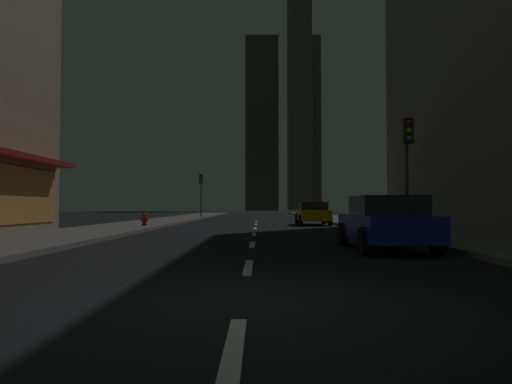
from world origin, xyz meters
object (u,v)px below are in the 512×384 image
at_px(traffic_light_far_left, 201,186).
at_px(car_parked_near, 385,222).
at_px(car_parked_far, 313,213).
at_px(street_lamp_right, 482,39).
at_px(fire_hydrant_far_left, 144,220).
at_px(traffic_light_near_right, 408,150).

bearing_deg(traffic_light_far_left, car_parked_near, -74.46).
xyz_separation_m(car_parked_far, traffic_light_far_left, (-9.10, 15.99, 2.45)).
bearing_deg(traffic_light_far_left, car_parked_far, -60.36).
bearing_deg(street_lamp_right, fire_hydrant_far_left, 129.05).
bearing_deg(street_lamp_right, car_parked_near, 134.93).
distance_m(car_parked_near, street_lamp_right, 5.01).
height_order(car_parked_far, street_lamp_right, street_lamp_right).
bearing_deg(car_parked_far, fire_hydrant_far_left, -154.08).
relative_size(traffic_light_near_right, street_lamp_right, 0.64).
relative_size(car_parked_near, traffic_light_near_right, 1.01).
relative_size(car_parked_far, fire_hydrant_far_left, 6.48).
height_order(fire_hydrant_far_left, traffic_light_near_right, traffic_light_near_right).
bearing_deg(car_parked_far, traffic_light_near_right, -81.53).
xyz_separation_m(fire_hydrant_far_left, traffic_light_near_right, (11.40, -8.15, 2.74)).
bearing_deg(street_lamp_right, traffic_light_far_left, 107.50).
bearing_deg(traffic_light_near_right, traffic_light_far_left, 110.93).
bearing_deg(car_parked_near, street_lamp_right, -45.07).
height_order(car_parked_far, traffic_light_far_left, traffic_light_far_left).
bearing_deg(traffic_light_near_right, car_parked_far, 98.47).
distance_m(traffic_light_far_left, street_lamp_right, 36.23).
bearing_deg(fire_hydrant_far_left, traffic_light_near_right, -35.55).
bearing_deg(traffic_light_near_right, car_parked_near, -115.56).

